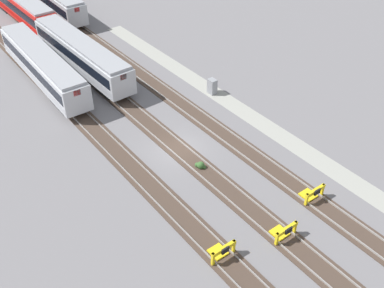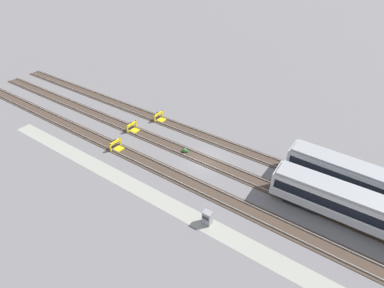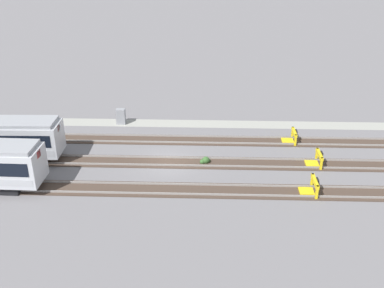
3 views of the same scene
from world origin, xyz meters
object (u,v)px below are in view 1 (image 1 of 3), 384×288
Objects in this scene: subway_car_front_row_centre at (43,66)px; subway_car_front_row_left_inner at (21,6)px; bumper_stop_nearest_track at (312,194)px; bumper_stop_near_inner_track at (283,232)px; weed_clump at (200,165)px; subway_car_front_row_leftmost at (82,54)px; electrical_cabinet at (212,86)px; bumper_stop_middle_track at (221,251)px.

subway_car_front_row_left_inner is at bearing -13.64° from subway_car_front_row_centre.
bumper_stop_nearest_track is 1.00× the size of bumper_stop_near_inner_track.
bumper_stop_nearest_track reaches higher than weed_clump.
subway_car_front_row_centre is at bearing 90.00° from subway_car_front_row_leftmost.
subway_car_front_row_leftmost reaches higher than weed_clump.
bumper_stop_near_inner_track is (-49.45, -0.02, -1.53)m from subway_car_front_row_left_inner.
weed_clump is (-21.42, -4.54, -1.80)m from subway_car_front_row_centre.
subway_car_front_row_leftmost and subway_car_front_row_centre have the same top height.
subway_car_front_row_left_inner is 9.01× the size of bumper_stop_near_inner_track.
bumper_stop_nearest_track is at bearing -174.56° from subway_car_front_row_left_inner.
subway_car_front_row_leftmost is 11.29× the size of electrical_cabinet.
subway_car_front_row_left_inner and subway_car_front_row_centre have the same top height.
subway_car_front_row_left_inner reaches higher than bumper_stop_nearest_track.
bumper_stop_near_inner_track is at bearing 106.39° from bumper_stop_nearest_track.
subway_car_front_row_left_inner is 49.47m from bumper_stop_near_inner_track.
bumper_stop_nearest_track is 9.13m from bumper_stop_middle_track.
weed_clump is (-40.06, -0.02, -1.80)m from subway_car_front_row_left_inner.
bumper_stop_near_inner_track is at bearing -106.35° from bumper_stop_middle_track.
subway_car_front_row_centre is 9.02× the size of bumper_stop_middle_track.
subway_car_front_row_centre is 9.02× the size of bumper_stop_nearest_track.
subway_car_front_row_leftmost reaches higher than bumper_stop_near_inner_track.
electrical_cabinet is (-12.64, -12.98, -1.24)m from subway_car_front_row_centre.
subway_car_front_row_leftmost is at bearing 0.06° from weed_clump.
subway_car_front_row_centre reaches higher than bumper_stop_middle_track.
bumper_stop_middle_track is at bearing 171.24° from subway_car_front_row_leftmost.
bumper_stop_middle_track is at bearing 90.03° from bumper_stop_nearest_track.
bumper_stop_near_inner_track is (-30.82, -4.54, -1.53)m from subway_car_front_row_centre.
electrical_cabinet is at bearing -37.68° from bumper_stop_middle_track.
subway_car_front_row_centre is (-18.63, 4.52, 0.00)m from subway_car_front_row_left_inner.
subway_car_front_row_left_inner is 19.61× the size of weed_clump.
bumper_stop_middle_track is at bearing 179.95° from subway_car_front_row_centre.
bumper_stop_nearest_track is at bearing -73.61° from bumper_stop_near_inner_track.
subway_car_front_row_left_inner is at bearing -5.40° from bumper_stop_middle_track.
bumper_stop_nearest_track is at bearing -171.16° from subway_car_front_row_leftmost.
weed_clump is (8.06, -4.57, -0.27)m from bumper_stop_middle_track.
subway_car_front_row_centre is at bearing 45.75° from electrical_cabinet.
weed_clump is (-21.42, -0.02, -1.80)m from subway_car_front_row_leftmost.
subway_car_front_row_leftmost is at bearing -8.76° from bumper_stop_middle_track.
bumper_stop_middle_track is 2.18× the size of weed_clump.
bumper_stop_nearest_track is (-29.47, -4.58, -1.53)m from subway_car_front_row_leftmost.
subway_car_front_row_left_inner is 19.17m from subway_car_front_row_centre.
weed_clump is (-8.78, 8.44, -0.56)m from electrical_cabinet.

